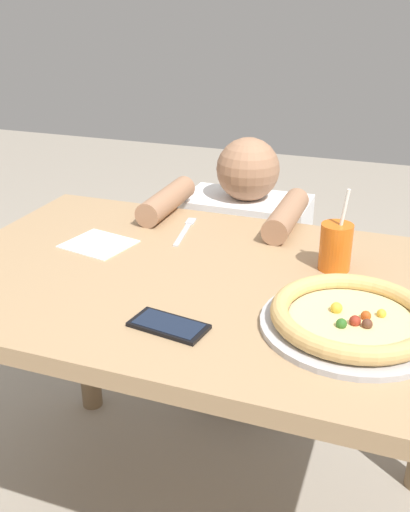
{
  "coord_description": "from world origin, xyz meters",
  "views": [
    {
      "loc": [
        0.41,
        -1.13,
        1.34
      ],
      "look_at": [
        -0.02,
        0.04,
        0.78
      ],
      "focal_mm": 41.24,
      "sensor_mm": 36.0,
      "label": 1
    }
  ],
  "objects_px": {
    "pizza_near": "(352,318)",
    "fork": "(185,230)",
    "cell_phone": "(169,325)",
    "drink_cup_colored": "(336,247)",
    "diner_seated": "(244,289)"
  },
  "relations": [
    {
      "from": "diner_seated",
      "to": "drink_cup_colored",
      "type": "bearing_deg",
      "value": -52.38
    },
    {
      "from": "diner_seated",
      "to": "pizza_near",
      "type": "bearing_deg",
      "value": -59.34
    },
    {
      "from": "diner_seated",
      "to": "cell_phone",
      "type": "bearing_deg",
      "value": -84.06
    },
    {
      "from": "drink_cup_colored",
      "to": "fork",
      "type": "relative_size",
      "value": 0.97
    },
    {
      "from": "drink_cup_colored",
      "to": "pizza_near",
      "type": "bearing_deg",
      "value": -74.12
    },
    {
      "from": "pizza_near",
      "to": "diner_seated",
      "type": "distance_m",
      "value": 0.89
    },
    {
      "from": "fork",
      "to": "cell_phone",
      "type": "height_order",
      "value": "cell_phone"
    },
    {
      "from": "fork",
      "to": "diner_seated",
      "type": "relative_size",
      "value": 0.22
    },
    {
      "from": "pizza_near",
      "to": "fork",
      "type": "bearing_deg",
      "value": 143.6
    },
    {
      "from": "drink_cup_colored",
      "to": "cell_phone",
      "type": "distance_m",
      "value": 0.46
    },
    {
      "from": "cell_phone",
      "to": "drink_cup_colored",
      "type": "bearing_deg",
      "value": 55.45
    },
    {
      "from": "fork",
      "to": "pizza_near",
      "type": "bearing_deg",
      "value": -36.4
    },
    {
      "from": "cell_phone",
      "to": "diner_seated",
      "type": "relative_size",
      "value": 0.17
    },
    {
      "from": "pizza_near",
      "to": "drink_cup_colored",
      "type": "distance_m",
      "value": 0.27
    },
    {
      "from": "drink_cup_colored",
      "to": "fork",
      "type": "distance_m",
      "value": 0.43
    }
  ]
}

